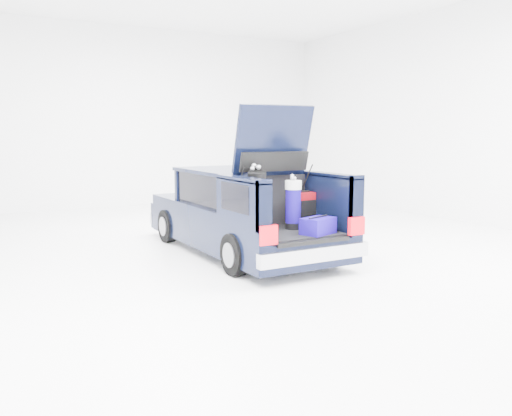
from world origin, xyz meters
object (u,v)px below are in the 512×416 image
car (239,213)px  blue_duffel (318,226)px  blue_golf_bag (293,204)px  red_suitcase (304,209)px  black_golf_bag (256,201)px

car → blue_duffel: 2.00m
car → blue_golf_bag: car is taller
red_suitcase → blue_duffel: 0.77m
black_golf_bag → red_suitcase: bearing=10.3°
red_suitcase → black_golf_bag: black_golf_bag is taller
red_suitcase → blue_duffel: (-0.24, -0.72, -0.14)m
car → black_golf_bag: car is taller
red_suitcase → blue_golf_bag: blue_golf_bag is taller
red_suitcase → blue_golf_bag: (-0.32, -0.19, 0.12)m
blue_golf_bag → blue_duffel: (0.09, -0.53, -0.26)m
blue_duffel → red_suitcase: bearing=52.7°
blue_golf_bag → car: bearing=100.4°
blue_golf_bag → blue_duffel: bearing=-77.2°
blue_golf_bag → red_suitcase: bearing=34.4°
black_golf_bag → blue_golf_bag: (0.57, -0.15, -0.07)m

